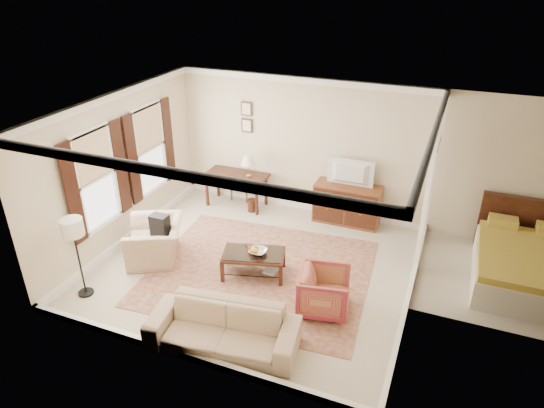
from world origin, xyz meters
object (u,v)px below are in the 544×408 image
Objects in this scene: tv at (350,166)px; coffee_table at (254,258)px; sideboard at (347,204)px; sofa at (223,323)px; striped_armchair at (324,290)px; club_armchair at (154,235)px; writing_desk at (236,179)px.

tv is 2.83m from coffee_table.
sofa is (-0.73, -4.24, -0.00)m from sideboard.
club_armchair is (-3.31, 0.30, 0.09)m from striped_armchair.
club_armchair is 0.52× the size of sofa.
tv is at bearing 104.56° from club_armchair.
coffee_table is at bearing 68.05° from club_armchair.
club_armchair is 2.72m from sofa.
club_armchair is (-2.94, -2.63, -0.81)m from tv.
coffee_table is at bearing -58.24° from writing_desk.
striped_armchair is 1.70m from sofa.
coffee_table is at bearing 60.67° from striped_armchair.
tv reaches higher than striped_armchair.
writing_desk is 4.45m from sofa.
sideboard is 1.72× the size of striped_armchair.
sideboard is 1.24× the size of club_armchair.
tv is at bearing -90.00° from sideboard.
sofa reaches higher than coffee_table.
striped_armchair is 3.32m from club_armchair.
coffee_table is at bearing 67.01° from tv.
club_armchair is at bearing 41.86° from tv.
club_armchair is at bearing 136.32° from sofa.
sofa is at bearing 128.79° from striped_armchair.
striped_armchair reaches higher than coffee_table.
coffee_table is (1.44, -2.32, -0.29)m from writing_desk.
striped_armchair is 0.37× the size of sofa.
club_armchair is (-2.94, -2.65, 0.06)m from sideboard.
sideboard reaches higher than coffee_table.
writing_desk is 2.49m from sideboard.
tv reaches higher than coffee_table.
writing_desk is 4.00m from striped_armchair.
striped_armchair reaches higher than writing_desk.
writing_desk is 0.64× the size of sofa.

